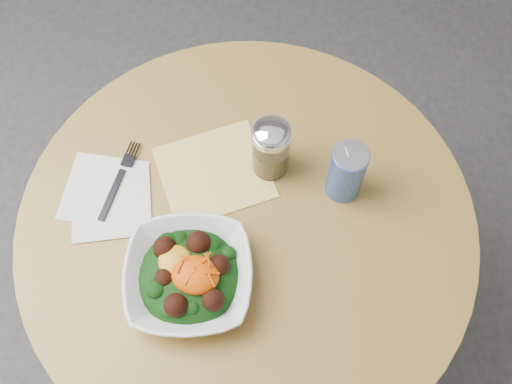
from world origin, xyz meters
The scene contains 8 objects.
ground centered at (0.00, 0.00, 0.00)m, with size 6.00×6.00×0.00m, color #2F2F31.
table centered at (0.00, 0.00, 0.55)m, with size 0.90×0.90×0.75m.
cloth_napkin centered at (-0.08, 0.09, 0.75)m, with size 0.21×0.19×0.00m, color #ED9F0C.
paper_napkins centered at (-0.28, 0.00, 0.75)m, with size 0.20×0.20×0.00m.
salad_bowl centered at (-0.08, -0.14, 0.78)m, with size 0.27×0.27×0.09m.
fork centered at (-0.27, 0.04, 0.76)m, with size 0.04×0.19×0.00m.
spice_shaker centered at (0.03, 0.12, 0.82)m, with size 0.08×0.08×0.14m.
beverage_can centered at (0.18, 0.10, 0.82)m, with size 0.07×0.07×0.13m.
Camera 1 is at (0.09, -0.45, 1.77)m, focal length 40.00 mm.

